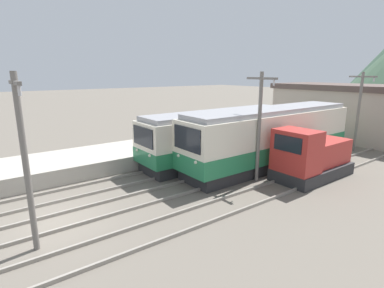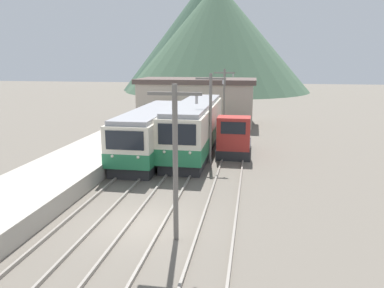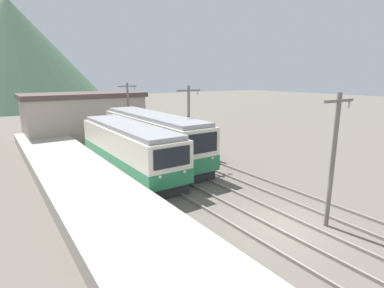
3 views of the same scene
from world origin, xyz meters
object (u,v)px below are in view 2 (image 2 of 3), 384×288
at_px(catenary_mast_far, 224,98).
at_px(commuter_train_center, 195,129).
at_px(catenary_mast_mid, 211,115).
at_px(commuter_train_left, 153,134).
at_px(catenary_mast_near, 176,157).
at_px(shunting_locomotive, 235,138).

bearing_deg(catenary_mast_far, commuter_train_center, -100.30).
bearing_deg(catenary_mast_mid, commuter_train_left, 165.58).
bearing_deg(catenary_mast_mid, catenary_mast_near, -90.00).
xyz_separation_m(commuter_train_center, catenary_mast_far, (1.51, 8.30, 1.57)).
height_order(catenary_mast_near, catenary_mast_far, same).
bearing_deg(commuter_train_center, catenary_mast_far, 79.70).
height_order(commuter_train_center, catenary_mast_near, catenary_mast_near).
distance_m(commuter_train_center, catenary_mast_far, 8.58).
distance_m(shunting_locomotive, catenary_mast_mid, 3.83).
relative_size(catenary_mast_near, catenary_mast_far, 1.00).
bearing_deg(catenary_mast_near, catenary_mast_far, 90.00).
bearing_deg(commuter_train_left, commuter_train_center, 33.73).
bearing_deg(shunting_locomotive, catenary_mast_near, -96.04).
distance_m(commuter_train_left, catenary_mast_far, 11.18).
xyz_separation_m(shunting_locomotive, catenary_mast_mid, (-1.49, -2.83, 2.12)).
bearing_deg(commuter_train_left, catenary_mast_far, 67.04).
height_order(commuter_train_left, catenary_mast_far, catenary_mast_far).
relative_size(commuter_train_left, catenary_mast_far, 1.99).
relative_size(commuter_train_center, shunting_locomotive, 2.64).
xyz_separation_m(shunting_locomotive, catenary_mast_near, (-1.49, -14.10, 2.12)).
distance_m(catenary_mast_near, catenary_mast_mid, 11.28).
distance_m(commuter_train_left, commuter_train_center, 3.37).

